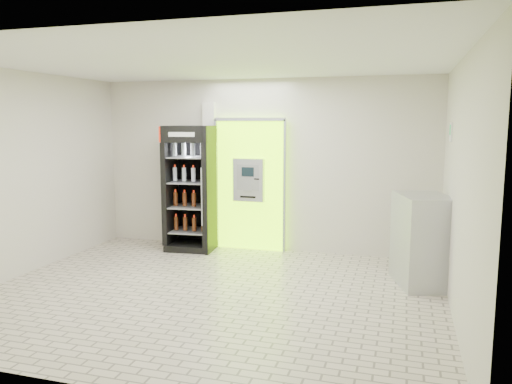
% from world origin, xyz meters
% --- Properties ---
extents(ground, '(6.00, 6.00, 0.00)m').
position_xyz_m(ground, '(0.00, 0.00, 0.00)').
color(ground, beige).
rests_on(ground, ground).
extents(room_shell, '(6.00, 6.00, 6.00)m').
position_xyz_m(room_shell, '(0.00, 0.00, 1.84)').
color(room_shell, beige).
rests_on(room_shell, ground).
extents(atm_assembly, '(1.30, 0.24, 2.33)m').
position_xyz_m(atm_assembly, '(-0.20, 2.41, 1.17)').
color(atm_assembly, '#94FD00').
rests_on(atm_assembly, ground).
extents(pillar, '(0.22, 0.11, 2.60)m').
position_xyz_m(pillar, '(-0.98, 2.45, 1.30)').
color(pillar, silver).
rests_on(pillar, ground).
extents(beverage_cooler, '(0.89, 0.82, 2.19)m').
position_xyz_m(beverage_cooler, '(-1.20, 2.13, 1.05)').
color(beverage_cooler, black).
rests_on(beverage_cooler, ground).
extents(steel_cabinet, '(0.90, 1.09, 1.27)m').
position_xyz_m(steel_cabinet, '(2.67, 1.19, 0.63)').
color(steel_cabinet, '#A7A9AE').
rests_on(steel_cabinet, ground).
extents(exit_sign, '(0.02, 0.22, 0.26)m').
position_xyz_m(exit_sign, '(2.99, 1.40, 2.12)').
color(exit_sign, white).
rests_on(exit_sign, room_shell).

